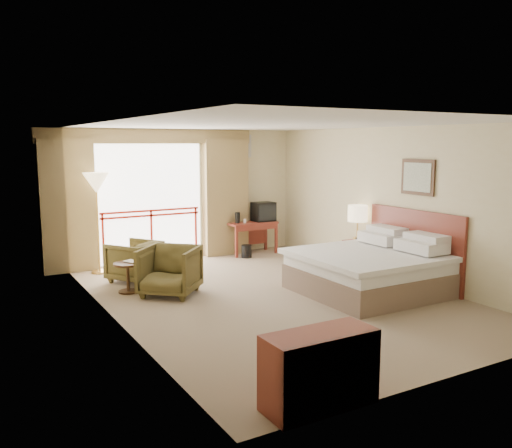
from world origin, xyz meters
TOP-DOWN VIEW (x-y plane):
  - floor at (0.00, 0.00)m, footprint 7.00×7.00m
  - ceiling at (0.00, 0.00)m, footprint 7.00×7.00m
  - wall_back at (0.00, 3.50)m, footprint 5.00×0.00m
  - wall_front at (0.00, -3.50)m, footprint 5.00×0.00m
  - wall_left at (-2.50, 0.00)m, footprint 0.00×7.00m
  - wall_right at (2.50, 0.00)m, footprint 0.00×7.00m
  - balcony_door at (-0.80, 3.48)m, footprint 2.40×0.00m
  - balcony_railing at (-0.80, 3.46)m, footprint 2.09×0.03m
  - curtain_left at (-2.45, 3.35)m, footprint 1.00×0.26m
  - curtain_right at (0.85, 3.35)m, footprint 1.00×0.26m
  - valance at (-0.80, 3.38)m, footprint 4.40×0.22m
  - hvac_vent at (1.30, 3.47)m, footprint 0.50×0.04m
  - bed at (1.50, -0.60)m, footprint 2.13×2.06m
  - headboard at (2.46, -0.60)m, footprint 0.06×2.10m
  - framed_art at (2.47, -0.60)m, footprint 0.04×0.72m
  - nightstand at (2.29, 0.63)m, footprint 0.42×0.49m
  - table_lamp at (2.29, 0.68)m, footprint 0.37×0.37m
  - phone at (2.24, 0.48)m, footprint 0.22×0.20m
  - desk at (1.36, 3.14)m, footprint 1.08×0.52m
  - tv at (1.66, 3.09)m, footprint 0.47×0.37m
  - coffee_maker at (1.01, 3.10)m, footprint 0.14×0.14m
  - cup at (1.16, 3.05)m, footprint 0.08×0.08m
  - wastebasket at (1.06, 2.78)m, footprint 0.27×0.27m
  - armchair_far at (-1.62, 2.03)m, footprint 1.08×1.08m
  - armchair_near at (-1.39, 0.89)m, footprint 1.21×1.21m
  - side_table at (-1.94, 1.35)m, footprint 0.45×0.45m
  - book at (-1.94, 1.35)m, footprint 0.25×0.28m
  - floor_lamp at (-2.00, 2.96)m, footprint 0.48×0.48m
  - dresser at (-1.55, -3.33)m, footprint 1.07×0.45m

SIDE VIEW (x-z plane):
  - floor at x=0.00m, z-range 0.00..0.00m
  - armchair_far at x=-1.62m, z-range -0.36..0.36m
  - armchair_near at x=-1.39m, z-range -0.40..0.40m
  - wastebasket at x=1.06m, z-range 0.00..0.27m
  - nightstand at x=2.29m, z-range 0.00..0.58m
  - side_table at x=-1.94m, z-range 0.09..0.58m
  - dresser at x=-1.55m, z-range 0.00..0.71m
  - bed at x=1.50m, z-range -0.11..0.86m
  - book at x=-1.94m, z-range 0.48..0.50m
  - desk at x=1.36m, z-range 0.20..0.90m
  - phone at x=2.24m, z-range 0.58..0.67m
  - headboard at x=2.46m, z-range 0.00..1.30m
  - cup at x=1.16m, z-range 0.70..0.79m
  - balcony_railing at x=-0.80m, z-range 0.30..1.32m
  - coffee_maker at x=1.01m, z-range 0.70..0.94m
  - tv at x=1.66m, z-range 0.70..1.12m
  - table_lamp at x=2.29m, z-range 0.77..1.42m
  - balcony_door at x=-0.80m, z-range 0.00..2.40m
  - curtain_left at x=-2.45m, z-range 0.00..2.50m
  - curtain_right at x=0.85m, z-range 0.00..2.50m
  - wall_left at x=-2.50m, z-range -2.15..4.85m
  - wall_right at x=2.50m, z-range -2.15..4.85m
  - wall_back at x=0.00m, z-range -1.15..3.85m
  - wall_front at x=0.00m, z-range -1.15..3.85m
  - floor_lamp at x=-2.00m, z-range 0.68..2.56m
  - framed_art at x=2.47m, z-range 1.55..2.15m
  - hvac_vent at x=1.30m, z-range 2.10..2.60m
  - valance at x=-0.80m, z-range 2.41..2.69m
  - ceiling at x=0.00m, z-range 2.70..2.70m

